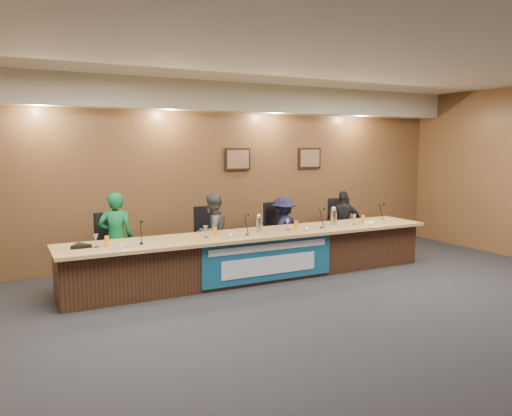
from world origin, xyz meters
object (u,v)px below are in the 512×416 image
at_px(office_chair_c, 281,236).
at_px(carafe_mid, 259,225).
at_px(banner, 270,260).
at_px(office_chair_b, 210,242).
at_px(panelist_c, 283,230).
at_px(panelist_a, 116,238).
at_px(panelist_b, 212,233).
at_px(panelist_d, 344,223).
at_px(speakerphone, 80,246).
at_px(dais_body, 257,257).
at_px(office_chair_d, 340,230).
at_px(carafe_right, 333,218).
at_px(office_chair_a, 115,252).

bearing_deg(office_chair_c, carafe_mid, -146.45).
bearing_deg(banner, office_chair_b, 111.12).
bearing_deg(carafe_mid, panelist_c, 39.34).
height_order(panelist_a, panelist_b, panelist_a).
bearing_deg(panelist_c, banner, 29.36).
bearing_deg(panelist_d, carafe_mid, 42.26).
bearing_deg(panelist_d, speakerphone, 32.66).
height_order(banner, panelist_b, panelist_b).
xyz_separation_m(office_chair_c, speakerphone, (-3.57, -0.82, 0.30)).
relative_size(panelist_a, panelist_b, 1.07).
distance_m(dais_body, carafe_mid, 0.52).
relative_size(panelist_b, office_chair_c, 2.75).
height_order(office_chair_c, carafe_mid, carafe_mid).
bearing_deg(office_chair_c, panelist_a, 172.42).
xyz_separation_m(banner, panelist_d, (2.23, 1.12, 0.25)).
relative_size(panelist_d, office_chair_d, 2.61).
bearing_deg(carafe_right, dais_body, 179.58).
relative_size(banner, office_chair_a, 4.58).
bearing_deg(panelist_b, panelist_d, 157.83).
distance_m(panelist_d, carafe_right, 1.08).
bearing_deg(office_chair_a, banner, -48.43).
height_order(office_chair_d, speakerphone, speakerphone).
height_order(banner, office_chair_a, banner).
xyz_separation_m(panelist_a, office_chair_a, (0.00, 0.10, -0.23)).
bearing_deg(speakerphone, office_chair_d, 9.46).
bearing_deg(office_chair_d, panelist_c, -150.98).
height_order(panelist_b, office_chair_b, panelist_b).
distance_m(panelist_b, office_chair_a, 1.60).
relative_size(office_chair_a, speakerphone, 1.50).
xyz_separation_m(office_chair_b, carafe_right, (1.94, -0.82, 0.40)).
xyz_separation_m(panelist_d, carafe_right, (-0.77, -0.72, 0.26)).
height_order(carafe_right, speakerphone, carafe_right).
xyz_separation_m(panelist_c, carafe_right, (0.57, -0.72, 0.28)).
bearing_deg(office_chair_c, office_chair_b, 170.48).
bearing_deg(office_chair_b, panelist_b, -87.56).
relative_size(dais_body, panelist_b, 4.54).
height_order(office_chair_a, carafe_right, carafe_right).
relative_size(panelist_a, office_chair_b, 2.95).
bearing_deg(carafe_right, carafe_mid, 179.81).
xyz_separation_m(office_chair_b, office_chair_c, (1.37, 0.00, 0.00)).
relative_size(panelist_c, speakerphone, 3.76).
bearing_deg(carafe_mid, office_chair_d, 20.24).
distance_m(banner, office_chair_d, 2.55).
relative_size(dais_body, office_chair_d, 12.50).
bearing_deg(panelist_a, panelist_c, -166.31).
xyz_separation_m(carafe_mid, carafe_right, (1.44, -0.00, 0.01)).
height_order(banner, speakerphone, speakerphone).
height_order(office_chair_c, speakerphone, speakerphone).
height_order(panelist_b, office_chair_d, panelist_b).
relative_size(dais_body, panelist_a, 4.24).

